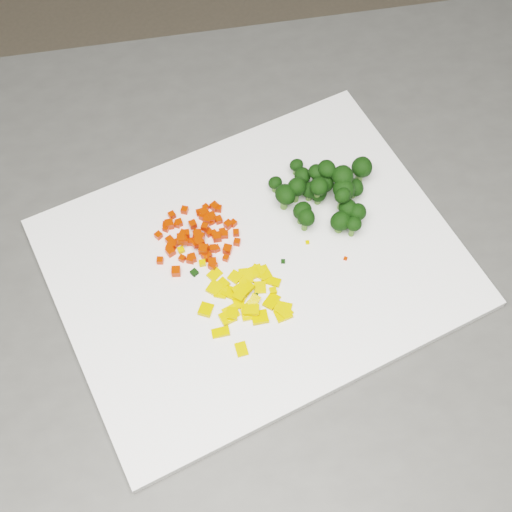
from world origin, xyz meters
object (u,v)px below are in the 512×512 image
carrot_pile (196,234)px  pepper_pile (248,305)px  cutting_board (256,263)px  counter_block (226,382)px  broccoli_pile (322,190)px

carrot_pile → pepper_pile: bearing=-84.2°
cutting_board → counter_block: bearing=136.2°
carrot_pile → broccoli_pile: size_ratio=0.83×
counter_block → cutting_board: 0.46m
cutting_board → carrot_pile: 0.08m
carrot_pile → pepper_pile: size_ratio=0.86×
pepper_pile → broccoli_pile: 0.17m
cutting_board → carrot_pile: (-0.05, 0.06, 0.02)m
carrot_pile → pepper_pile: (0.01, -0.11, -0.01)m
carrot_pile → counter_block: bearing=-66.5°
pepper_pile → cutting_board: bearing=52.6°
pepper_pile → broccoli_pile: size_ratio=0.97×
counter_block → broccoli_pile: size_ratio=8.67×
counter_block → carrot_pile: carrot_pile is taller
counter_block → cutting_board: cutting_board is taller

